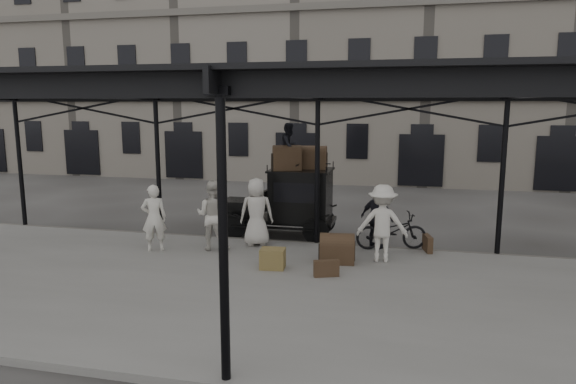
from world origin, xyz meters
name	(u,v)px	position (x,y,z in m)	size (l,w,h in m)	color
ground	(303,268)	(0.00, 0.00, 0.00)	(120.00, 120.00, 0.00)	#383533
platform	(285,293)	(0.00, -2.00, 0.07)	(28.00, 8.00, 0.15)	slate
canopy	(288,84)	(0.00, -1.72, 4.60)	(22.50, 9.00, 4.74)	black
building_frontage	(366,54)	(0.00, 18.00, 7.00)	(64.00, 8.00, 14.00)	slate
taxi	(291,200)	(-1.01, 3.07, 1.20)	(3.65, 1.55, 2.18)	black
porter_left	(154,218)	(-4.24, 0.16, 1.08)	(0.68, 0.44, 1.86)	silver
porter_midleft	(213,215)	(-2.69, 0.64, 1.13)	(0.96, 0.75, 1.97)	beige
porter_centre	(257,212)	(-1.64, 1.36, 1.13)	(0.96, 0.62, 1.96)	beige
porter_official	(377,218)	(1.75, 1.80, 1.02)	(1.02, 0.42, 1.74)	black
porter_right	(382,223)	(1.95, 0.62, 1.15)	(1.30, 0.75, 2.01)	beige
bicycle	(391,231)	(2.16, 1.80, 0.67)	(0.69, 1.99, 1.04)	black
porter_roof	(289,146)	(-1.04, 2.97, 2.90)	(0.70, 0.54, 1.43)	black
steamer_trunk_roof_near	(287,160)	(-1.09, 2.82, 2.50)	(0.86, 0.53, 0.63)	#442F1F
steamer_trunk_roof_far	(313,159)	(-0.34, 3.27, 2.48)	(0.82, 0.50, 0.60)	#442F1F
steamer_trunk_platform	(337,250)	(0.84, 0.20, 0.47)	(0.88, 0.54, 0.64)	#442F1F
wicker_hamper	(273,259)	(-0.65, -0.62, 0.40)	(0.60, 0.45, 0.50)	olive
suitcase_upright	(427,243)	(3.15, 1.80, 0.38)	(0.15, 0.60, 0.45)	#442F1F
suitcase_flat	(326,268)	(0.75, -0.94, 0.35)	(0.60, 0.15, 0.40)	#442F1F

